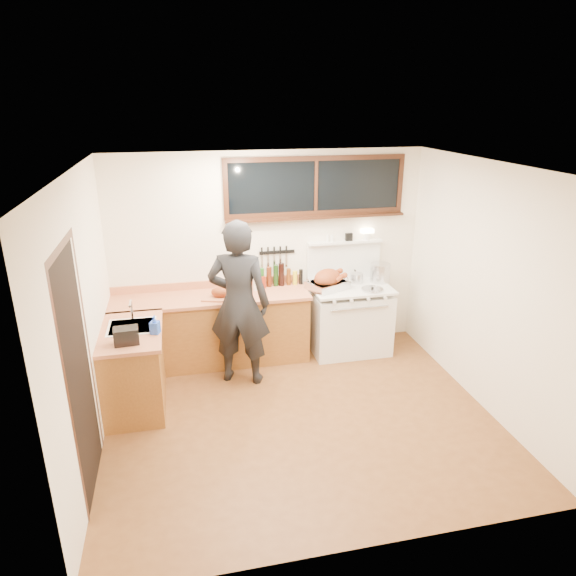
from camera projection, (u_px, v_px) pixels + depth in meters
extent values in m
cube|color=brown|center=(301.00, 418.00, 5.45)|extent=(4.00, 3.50, 0.02)
cube|color=white|center=(269.00, 253.00, 6.62)|extent=(4.00, 0.05, 2.60)
cube|color=white|center=(366.00, 402.00, 3.37)|extent=(4.00, 0.05, 2.60)
cube|color=white|center=(82.00, 321.00, 4.59)|extent=(0.05, 3.50, 2.60)
cube|color=white|center=(488.00, 288.00, 5.40)|extent=(0.05, 3.50, 2.60)
cube|color=white|center=(303.00, 164.00, 4.54)|extent=(4.00, 3.50, 0.05)
cube|color=brown|center=(212.00, 331.00, 6.46)|extent=(2.40, 0.60, 0.86)
cube|color=#C7754F|center=(210.00, 298.00, 6.30)|extent=(2.44, 0.64, 0.04)
cube|color=#C7754F|center=(208.00, 284.00, 6.54)|extent=(2.40, 0.03, 0.10)
sphere|color=#B78C38|center=(126.00, 327.00, 5.91)|extent=(0.03, 0.03, 0.03)
sphere|color=#B78C38|center=(170.00, 323.00, 6.01)|extent=(0.03, 0.03, 0.03)
sphere|color=#B78C38|center=(213.00, 320.00, 6.11)|extent=(0.03, 0.03, 0.03)
sphere|color=#B78C38|center=(254.00, 316.00, 6.21)|extent=(0.03, 0.03, 0.03)
sphere|color=#B78C38|center=(290.00, 313.00, 6.30)|extent=(0.03, 0.03, 0.03)
cube|color=brown|center=(134.00, 370.00, 5.52)|extent=(0.60, 1.05, 0.86)
cube|color=#C7754F|center=(131.00, 332.00, 5.37)|extent=(0.64, 1.09, 0.04)
cube|color=white|center=(132.00, 332.00, 5.46)|extent=(0.45, 0.40, 0.14)
cube|color=white|center=(132.00, 327.00, 5.43)|extent=(0.50, 0.45, 0.01)
cylinder|color=silver|center=(132.00, 310.00, 5.56)|extent=(0.02, 0.02, 0.24)
cylinder|color=silver|center=(130.00, 303.00, 5.45)|extent=(0.02, 0.18, 0.02)
cube|color=white|center=(349.00, 321.00, 6.79)|extent=(1.00, 0.70, 0.82)
cube|color=white|center=(351.00, 287.00, 6.62)|extent=(1.02, 0.72, 0.03)
cube|color=white|center=(358.00, 324.00, 6.44)|extent=(0.88, 0.02, 0.46)
cylinder|color=silver|center=(360.00, 309.00, 6.33)|extent=(0.75, 0.02, 0.02)
cylinder|color=white|center=(334.00, 302.00, 6.24)|extent=(0.04, 0.03, 0.04)
cylinder|color=white|center=(352.00, 301.00, 6.28)|extent=(0.04, 0.03, 0.04)
cylinder|color=white|center=(368.00, 299.00, 6.33)|extent=(0.04, 0.03, 0.04)
cylinder|color=white|center=(385.00, 298.00, 6.37)|extent=(0.04, 0.03, 0.04)
cube|color=white|center=(344.00, 261.00, 6.82)|extent=(1.00, 0.05, 0.50)
cube|color=white|center=(345.00, 242.00, 6.71)|extent=(1.00, 0.12, 0.03)
cylinder|color=white|center=(367.00, 236.00, 6.75)|extent=(0.09, 0.09, 0.09)
cube|color=#FFE5B2|center=(367.00, 231.00, 6.72)|extent=(0.16, 0.08, 0.05)
cube|color=black|center=(349.00, 237.00, 6.69)|extent=(0.09, 0.05, 0.10)
cylinder|color=white|center=(332.00, 238.00, 6.65)|extent=(0.04, 0.04, 0.09)
cylinder|color=white|center=(328.00, 239.00, 6.64)|extent=(0.04, 0.04, 0.09)
cube|color=black|center=(316.00, 186.00, 6.41)|extent=(2.20, 0.01, 0.62)
cube|color=black|center=(316.00, 158.00, 6.29)|extent=(2.32, 0.04, 0.06)
cube|color=black|center=(315.00, 213.00, 6.52)|extent=(2.32, 0.04, 0.06)
cube|color=black|center=(225.00, 189.00, 6.18)|extent=(0.06, 0.04, 0.62)
cube|color=black|center=(400.00, 183.00, 6.63)|extent=(0.06, 0.04, 0.62)
cube|color=black|center=(316.00, 186.00, 6.41)|extent=(0.04, 0.04, 0.62)
cube|color=black|center=(316.00, 217.00, 6.50)|extent=(2.32, 0.13, 0.03)
cube|color=black|center=(80.00, 376.00, 4.17)|extent=(0.01, 0.86, 2.10)
cube|color=black|center=(70.00, 409.00, 3.73)|extent=(0.01, 0.07, 2.10)
cube|color=black|center=(89.00, 349.00, 4.62)|extent=(0.01, 0.07, 2.10)
cube|color=black|center=(60.00, 247.00, 3.80)|extent=(0.01, 1.04, 0.07)
cube|color=black|center=(277.00, 252.00, 6.60)|extent=(0.46, 0.02, 0.04)
cube|color=silver|center=(262.00, 262.00, 6.58)|extent=(0.02, 0.00, 0.18)
cube|color=black|center=(262.00, 251.00, 6.54)|extent=(0.02, 0.02, 0.10)
cube|color=silver|center=(268.00, 261.00, 6.60)|extent=(0.02, 0.00, 0.18)
cube|color=black|center=(268.00, 251.00, 6.55)|extent=(0.02, 0.02, 0.10)
cube|color=silver|center=(274.00, 261.00, 6.62)|extent=(0.02, 0.00, 0.18)
cube|color=black|center=(274.00, 250.00, 6.57)|extent=(0.02, 0.02, 0.10)
cube|color=silver|center=(280.00, 260.00, 6.63)|extent=(0.03, 0.00, 0.18)
cube|color=black|center=(280.00, 250.00, 6.58)|extent=(0.02, 0.02, 0.10)
cube|color=silver|center=(286.00, 260.00, 6.65)|extent=(0.03, 0.00, 0.18)
cube|color=black|center=(286.00, 250.00, 6.60)|extent=(0.02, 0.02, 0.10)
imported|color=black|center=(239.00, 304.00, 5.85)|extent=(0.83, 0.68, 1.96)
imported|color=blue|center=(155.00, 325.00, 5.25)|extent=(0.11, 0.12, 0.20)
cube|color=black|center=(126.00, 336.00, 5.04)|extent=(0.25, 0.18, 0.16)
cube|color=#C7754F|center=(221.00, 297.00, 6.23)|extent=(0.48, 0.42, 0.02)
ellipsoid|color=brown|center=(220.00, 292.00, 6.21)|extent=(0.26, 0.22, 0.13)
sphere|color=brown|center=(228.00, 288.00, 6.26)|extent=(0.05, 0.05, 0.05)
sphere|color=brown|center=(229.00, 291.00, 6.17)|extent=(0.05, 0.05, 0.05)
cube|color=silver|center=(327.00, 285.00, 6.52)|extent=(0.58, 0.52, 0.10)
cube|color=#3F3F42|center=(327.00, 282.00, 6.51)|extent=(0.51, 0.45, 0.03)
torus|color=silver|center=(308.00, 283.00, 6.46)|extent=(0.05, 0.09, 0.10)
torus|color=silver|center=(346.00, 280.00, 6.56)|extent=(0.05, 0.09, 0.10)
ellipsoid|color=brown|center=(328.00, 278.00, 6.49)|extent=(0.46, 0.41, 0.24)
cylinder|color=brown|center=(339.00, 278.00, 6.43)|extent=(0.14, 0.11, 0.10)
sphere|color=brown|center=(345.00, 275.00, 6.43)|extent=(0.07, 0.07, 0.07)
cylinder|color=brown|center=(335.00, 274.00, 6.59)|extent=(0.14, 0.11, 0.10)
sphere|color=brown|center=(340.00, 271.00, 6.60)|extent=(0.07, 0.07, 0.07)
cylinder|color=silver|center=(380.00, 273.00, 6.76)|extent=(0.26, 0.26, 0.24)
cylinder|color=silver|center=(356.00, 278.00, 6.73)|extent=(0.20, 0.20, 0.13)
cylinder|color=black|center=(355.00, 271.00, 6.83)|extent=(0.05, 0.17, 0.02)
cylinder|color=silver|center=(372.00, 289.00, 6.48)|extent=(0.36, 0.36, 0.02)
sphere|color=black|center=(372.00, 288.00, 6.47)|extent=(0.03, 0.03, 0.03)
cube|color=maroon|center=(261.00, 282.00, 6.53)|extent=(0.12, 0.10, 0.15)
cylinder|color=white|center=(256.00, 284.00, 6.47)|extent=(0.10, 0.10, 0.16)
cylinder|color=black|center=(262.00, 278.00, 6.56)|extent=(0.06, 0.06, 0.25)
cylinder|color=black|center=(269.00, 277.00, 6.58)|extent=(0.07, 0.07, 0.26)
cylinder|color=black|center=(276.00, 276.00, 6.59)|extent=(0.06, 0.06, 0.28)
cylinder|color=black|center=(281.00, 274.00, 6.60)|extent=(0.07, 0.07, 0.30)
cylinder|color=black|center=(289.00, 277.00, 6.64)|extent=(0.06, 0.06, 0.22)
cylinder|color=black|center=(295.00, 278.00, 6.66)|extent=(0.06, 0.06, 0.18)
cylinder|color=black|center=(301.00, 277.00, 6.67)|extent=(0.05, 0.05, 0.20)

